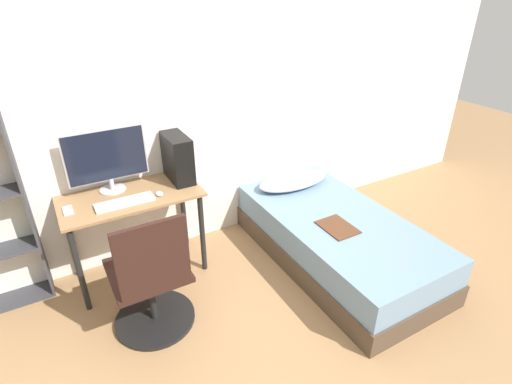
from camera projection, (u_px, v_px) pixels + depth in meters
ground_plane at (229, 352)px, 2.72m from camera, size 14.00×14.00×0.00m
wall_back at (145, 119)px, 3.22m from camera, size 8.00×0.05×2.50m
desk at (133, 209)px, 3.17m from camera, size 1.07×0.55×0.76m
office_chair at (152, 286)px, 2.76m from camera, size 0.59×0.59×0.98m
bed at (337, 239)px, 3.52m from camera, size 0.98×1.92×0.44m
pillow at (293, 180)px, 3.93m from camera, size 0.75×0.36×0.11m
magazine at (337, 227)px, 3.28m from camera, size 0.24×0.32×0.01m
monitor at (107, 158)px, 3.06m from camera, size 0.61×0.21×0.51m
keyboard at (125, 202)px, 2.99m from camera, size 0.43×0.13×0.02m
pc_tower at (178, 158)px, 3.26m from camera, size 0.16×0.36×0.39m
mouse at (159, 194)px, 3.11m from camera, size 0.06×0.09×0.02m
phone at (68, 210)px, 2.90m from camera, size 0.07×0.14×0.01m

